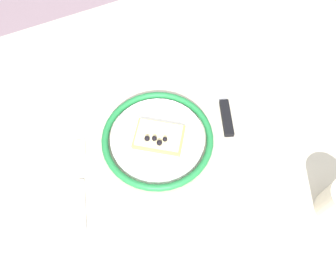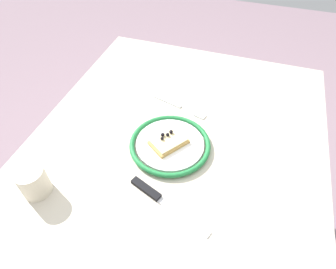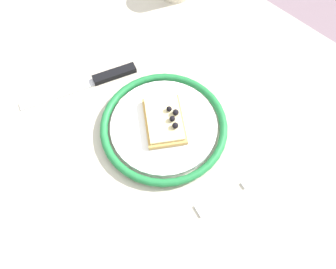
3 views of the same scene
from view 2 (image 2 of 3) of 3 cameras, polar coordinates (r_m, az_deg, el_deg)
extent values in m
plane|color=gray|center=(1.46, 0.10, -23.01)|extent=(6.00, 6.00, 0.00)
cube|color=#BCB29E|center=(0.83, 0.16, -5.93)|extent=(1.20, 0.86, 0.04)
cylinder|color=#4C4742|center=(1.54, -6.86, 4.55)|extent=(0.05, 0.05, 0.69)
cylinder|color=#4C4742|center=(1.46, 20.90, -1.79)|extent=(0.05, 0.05, 0.69)
cylinder|color=white|center=(0.84, 0.39, -2.07)|extent=(0.20, 0.20, 0.02)
torus|color=#1E7238|center=(0.84, 0.39, -1.89)|extent=(0.24, 0.24, 0.01)
cube|color=tan|center=(0.83, 0.14, -1.53)|extent=(0.12, 0.12, 0.01)
cube|color=beige|center=(0.83, 0.14, -1.16)|extent=(0.11, 0.10, 0.01)
sphere|color=black|center=(0.83, -1.07, -0.03)|extent=(0.01, 0.01, 0.01)
sphere|color=black|center=(0.84, 0.61, 0.54)|extent=(0.01, 0.01, 0.01)
sphere|color=black|center=(0.83, -0.08, -0.03)|extent=(0.01, 0.01, 0.01)
sphere|color=black|center=(0.82, -1.18, -0.78)|extent=(0.01, 0.01, 0.01)
cube|color=silver|center=(0.73, 2.99, -15.85)|extent=(0.07, 0.15, 0.00)
cube|color=black|center=(0.76, -4.34, -10.59)|extent=(0.05, 0.09, 0.01)
cube|color=silver|center=(0.99, -0.14, 6.57)|extent=(0.04, 0.11, 0.00)
cube|color=silver|center=(0.95, 6.32, 3.75)|extent=(0.03, 0.04, 0.00)
cylinder|color=beige|center=(0.80, -25.00, -8.38)|extent=(0.07, 0.07, 0.08)
camera|label=1|loc=(0.82, -27.51, 44.95)|focal=37.77mm
camera|label=3|loc=(0.74, 23.22, 33.65)|focal=32.90mm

